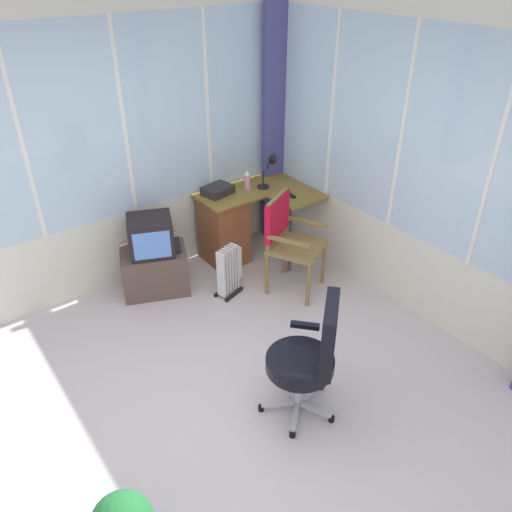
% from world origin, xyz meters
% --- Properties ---
extents(ground, '(5.48, 5.29, 0.06)m').
position_xyz_m(ground, '(0.00, 0.00, -0.03)').
color(ground, beige).
extents(north_window_panel, '(4.48, 0.07, 2.73)m').
position_xyz_m(north_window_panel, '(0.00, 2.17, 1.36)').
color(north_window_panel, silver).
rests_on(north_window_panel, ground).
extents(east_window_panel, '(0.07, 4.29, 2.73)m').
position_xyz_m(east_window_panel, '(2.27, 0.00, 1.36)').
color(east_window_panel, silver).
rests_on(east_window_panel, ground).
extents(curtain_corner, '(0.30, 0.10, 2.63)m').
position_xyz_m(curtain_corner, '(2.14, 2.04, 1.31)').
color(curtain_corner, '#474685').
rests_on(curtain_corner, ground).
extents(desk, '(1.15, 0.91, 0.77)m').
position_xyz_m(desk, '(1.35, 1.85, 0.41)').
color(desk, olive).
rests_on(desk, ground).
extents(desk_lamp, '(0.23, 0.20, 0.38)m').
position_xyz_m(desk_lamp, '(1.87, 1.75, 1.01)').
color(desk_lamp, black).
rests_on(desk_lamp, desk).
extents(tv_remote, '(0.06, 0.15, 0.02)m').
position_xyz_m(tv_remote, '(1.89, 1.45, 0.78)').
color(tv_remote, black).
rests_on(tv_remote, desk).
extents(spray_bottle, '(0.06, 0.06, 0.22)m').
position_xyz_m(spray_bottle, '(1.64, 1.88, 0.87)').
color(spray_bottle, pink).
rests_on(spray_bottle, desk).
extents(paper_tray, '(0.34, 0.28, 0.09)m').
position_xyz_m(paper_tray, '(1.30, 1.95, 0.81)').
color(paper_tray, '#2A2626').
rests_on(paper_tray, desk).
extents(wooden_armchair, '(0.65, 0.65, 1.00)m').
position_xyz_m(wooden_armchair, '(1.51, 1.08, 0.63)').
color(wooden_armchair, olive).
rests_on(wooden_armchair, ground).
extents(office_chair, '(0.61, 0.61, 1.01)m').
position_xyz_m(office_chair, '(0.61, -0.31, 0.56)').
color(office_chair, '#B7B7BF').
rests_on(office_chair, ground).
extents(tv_on_stand, '(0.76, 0.66, 0.81)m').
position_xyz_m(tv_on_stand, '(0.42, 1.79, 0.36)').
color(tv_on_stand, brown).
rests_on(tv_on_stand, ground).
extents(space_heater, '(0.33, 0.24, 0.53)m').
position_xyz_m(space_heater, '(0.99, 1.30, 0.27)').
color(space_heater, silver).
rests_on(space_heater, ground).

